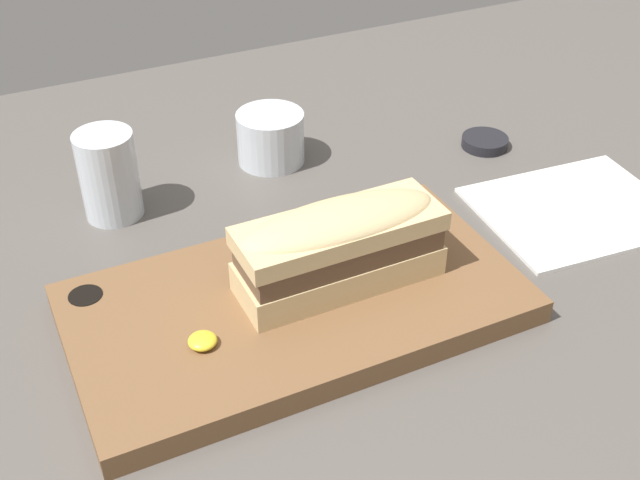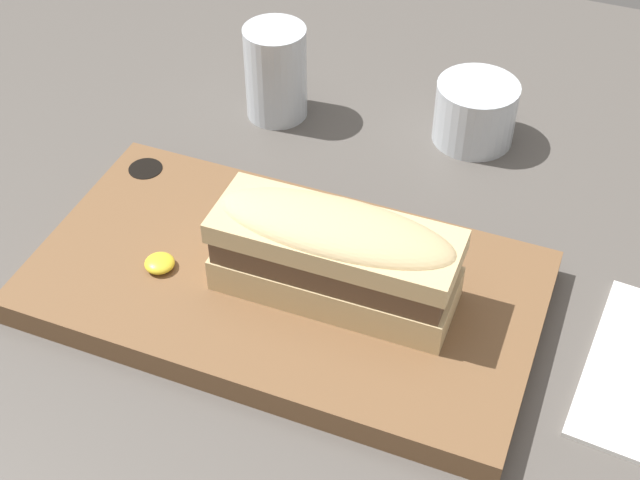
{
  "view_description": "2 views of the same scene",
  "coord_description": "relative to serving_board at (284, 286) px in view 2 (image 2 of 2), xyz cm",
  "views": [
    {
      "loc": [
        -30.28,
        -52.49,
        49.89
      ],
      "look_at": [
        -5.81,
        -1.42,
        8.81
      ],
      "focal_mm": 45.0,
      "sensor_mm": 36.0,
      "label": 1
    },
    {
      "loc": [
        11.97,
        -46.68,
        54.4
      ],
      "look_at": [
        -5.28,
        -3.01,
        10.1
      ],
      "focal_mm": 50.0,
      "sensor_mm": 36.0,
      "label": 2
    }
  ],
  "objects": [
    {
      "name": "dining_table",
      "position": [
        8.69,
        2.19,
        -2.17
      ],
      "size": [
        182.17,
        111.75,
        2.0
      ],
      "color": "#56514C",
      "rests_on": "ground"
    },
    {
      "name": "serving_board",
      "position": [
        0.0,
        0.0,
        0.0
      ],
      "size": [
        39.85,
        21.68,
        2.39
      ],
      "color": "brown",
      "rests_on": "dining_table"
    },
    {
      "name": "sandwich",
      "position": [
        4.34,
        -0.12,
        5.39
      ],
      "size": [
        18.5,
        6.74,
        7.87
      ],
      "rotation": [
        0.0,
        0.0,
        0.01
      ],
      "color": "#DBBC84",
      "rests_on": "serving_board"
    },
    {
      "name": "mustard_dollop",
      "position": [
        -9.47,
        -2.75,
        1.64
      ],
      "size": [
        2.41,
        2.41,
        0.96
      ],
      "color": "yellow",
      "rests_on": "serving_board"
    },
    {
      "name": "water_glass",
      "position": [
        -10.66,
        23.06,
        2.95
      ],
      "size": [
        6.1,
        6.1,
        9.49
      ],
      "color": "silver",
      "rests_on": "dining_table"
    },
    {
      "name": "wine_glass",
      "position": [
        8.92,
        26.16,
        1.55
      ],
      "size": [
        7.83,
        7.83,
        6.05
      ],
      "color": "silver",
      "rests_on": "dining_table"
    }
  ]
}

